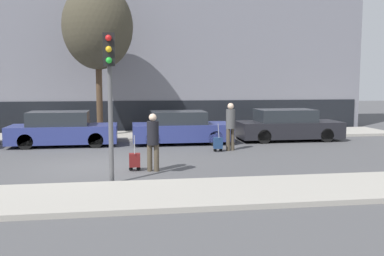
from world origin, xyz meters
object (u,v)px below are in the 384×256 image
at_px(traffic_light, 110,78).
at_px(bare_tree_near_crossing, 98,27).
at_px(trolley_left, 135,160).
at_px(trolley_right, 218,143).
at_px(parked_car_3, 288,126).
at_px(pedestrian_right, 230,124).
at_px(parked_car_2, 181,128).
at_px(pedestrian_left, 153,139).
at_px(parked_car_1, 62,130).

distance_m(traffic_light, bare_tree_near_crossing, 9.49).
height_order(trolley_left, trolley_right, trolley_right).
distance_m(trolley_left, trolley_right, 4.33).
bearing_deg(bare_tree_near_crossing, parked_car_3, -13.91).
distance_m(parked_car_3, bare_tree_near_crossing, 9.59).
bearing_deg(parked_car_3, pedestrian_right, -143.76).
xyz_separation_m(parked_car_2, pedestrian_right, (1.61, -2.11, 0.39)).
bearing_deg(pedestrian_left, parked_car_2, 89.10).
relative_size(pedestrian_right, bare_tree_near_crossing, 0.26).
distance_m(parked_car_2, parked_car_3, 4.81).
distance_m(trolley_left, pedestrian_right, 4.89).
bearing_deg(parked_car_2, trolley_right, -64.51).
relative_size(parked_car_1, pedestrian_right, 2.37).
xyz_separation_m(pedestrian_left, traffic_light, (-1.14, -1.46, 1.74)).
bearing_deg(trolley_left, pedestrian_left, -14.62).
bearing_deg(parked_car_2, pedestrian_left, -105.59).
distance_m(parked_car_2, pedestrian_right, 2.68).
distance_m(parked_car_1, parked_car_3, 9.64).
relative_size(parked_car_1, parked_car_3, 0.94).
xyz_separation_m(parked_car_3, trolley_right, (-3.70, -2.53, -0.33)).
bearing_deg(parked_car_1, traffic_light, -72.62).
bearing_deg(pedestrian_right, bare_tree_near_crossing, 119.17).
xyz_separation_m(pedestrian_left, bare_tree_near_crossing, (-1.96, 7.69, 4.09)).
xyz_separation_m(parked_car_2, trolley_left, (-2.04, -5.28, -0.33)).
bearing_deg(parked_car_1, trolley_left, -62.52).
height_order(parked_car_2, trolley_left, parked_car_2).
bearing_deg(pedestrian_left, traffic_light, -113.35).
height_order(parked_car_1, pedestrian_right, pedestrian_right).
bearing_deg(pedestrian_left, trolley_right, 64.80).
bearing_deg(pedestrian_left, bare_tree_near_crossing, 118.98).
height_order(parked_car_1, trolley_right, parked_car_1).
bearing_deg(bare_tree_near_crossing, parked_car_2, -33.27).
relative_size(parked_car_3, traffic_light, 1.19).
bearing_deg(trolley_right, traffic_light, -129.32).
bearing_deg(bare_tree_near_crossing, trolley_left, -79.31).
relative_size(trolley_left, traffic_light, 0.28).
bearing_deg(bare_tree_near_crossing, pedestrian_right, -40.79).
bearing_deg(parked_car_3, pedestrian_left, -138.20).
xyz_separation_m(parked_car_2, parked_car_3, (4.80, 0.23, 0.01)).
distance_m(pedestrian_right, trolley_right, 0.90).
relative_size(parked_car_3, bare_tree_near_crossing, 0.66).
height_order(parked_car_2, bare_tree_near_crossing, bare_tree_near_crossing).
bearing_deg(trolley_left, parked_car_3, 38.81).
relative_size(parked_car_2, trolley_left, 3.90).
height_order(parked_car_2, traffic_light, traffic_light).
distance_m(parked_car_2, traffic_light, 7.65).
bearing_deg(trolley_right, parked_car_2, 115.49).
height_order(parked_car_2, pedestrian_right, pedestrian_right).
bearing_deg(traffic_light, pedestrian_right, 48.17).
xyz_separation_m(parked_car_1, parked_car_3, (9.64, 0.13, -0.01)).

